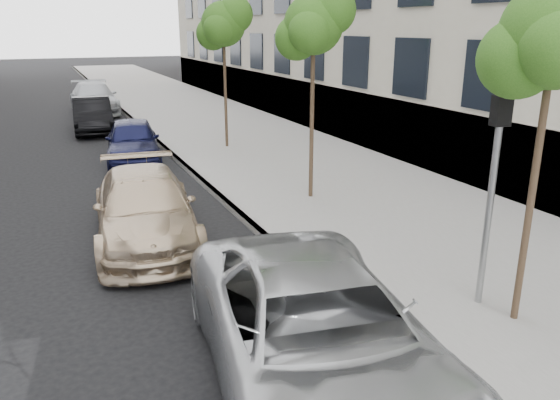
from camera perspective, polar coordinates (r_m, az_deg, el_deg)
sidewalk at (r=28.71m, az=-9.57°, el=9.24°), size 6.40×72.00×0.14m
curb at (r=28.11m, az=-15.80°, el=8.65°), size 0.15×72.00×0.14m
tree_near at (r=7.81m, az=26.95°, el=15.20°), size 1.71×1.51×4.78m
tree_mid at (r=12.99m, az=3.63°, el=17.84°), size 1.70×1.50×4.91m
tree_far at (r=19.00m, az=-5.86°, el=17.83°), size 1.79×1.59×4.99m
signal_pole at (r=8.32m, az=21.42°, el=2.57°), size 0.26×0.21×3.25m
minivan at (r=6.52m, az=3.88°, el=-13.86°), size 3.34×5.74×1.50m
suv at (r=11.26m, az=-13.94°, el=-0.82°), size 2.48×4.94×1.38m
sedan_blue at (r=18.11m, az=-15.14°, el=6.00°), size 2.18×4.21×1.37m
sedan_black at (r=23.97m, az=-19.01°, el=8.40°), size 1.75×4.29×1.38m
sedan_rear at (r=29.23m, az=-18.87°, el=10.04°), size 2.17×5.19×1.50m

